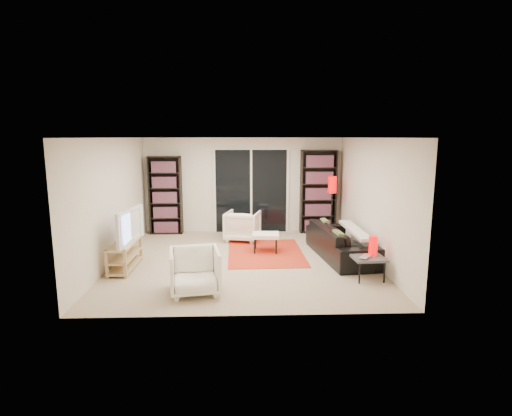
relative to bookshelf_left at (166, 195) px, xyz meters
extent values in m
plane|color=#BAA88F|center=(1.95, -2.33, -0.98)|extent=(5.00, 5.00, 0.00)
cube|color=silver|center=(1.95, 0.17, 0.22)|extent=(5.00, 0.02, 2.40)
cube|color=silver|center=(1.95, -4.83, 0.22)|extent=(5.00, 0.02, 2.40)
cube|color=silver|center=(-0.55, -2.33, 0.22)|extent=(0.02, 5.00, 2.40)
cube|color=silver|center=(4.45, -2.33, 0.22)|extent=(0.02, 5.00, 2.40)
cube|color=white|center=(1.95, -2.33, 1.42)|extent=(5.00, 5.00, 0.02)
cube|color=white|center=(2.15, 0.14, 0.07)|extent=(1.92, 0.06, 2.16)
cube|color=black|center=(2.15, 0.10, 0.07)|extent=(1.80, 0.02, 2.10)
cube|color=white|center=(2.15, 0.09, 0.07)|extent=(0.05, 0.02, 2.10)
cube|color=black|center=(0.00, 0.01, 0.00)|extent=(0.80, 0.30, 1.95)
cube|color=maroon|center=(0.00, -0.01, 0.00)|extent=(0.70, 0.22, 1.85)
cube|color=black|center=(3.85, 0.01, 0.07)|extent=(0.90, 0.30, 2.10)
cube|color=maroon|center=(3.85, -0.01, 0.07)|extent=(0.80, 0.22, 2.00)
cube|color=tan|center=(-0.26, -2.74, -0.50)|extent=(0.37, 1.16, 0.04)
cube|color=tan|center=(-0.26, -2.74, -0.73)|extent=(0.37, 1.16, 0.03)
cube|color=tan|center=(-0.26, -2.74, -0.92)|extent=(0.37, 1.16, 0.04)
cube|color=tan|center=(-0.42, -3.29, -0.73)|extent=(0.05, 0.05, 0.50)
cube|color=tan|center=(-0.42, -2.20, -0.73)|extent=(0.05, 0.05, 0.50)
cube|color=tan|center=(-0.10, -3.29, -0.73)|extent=(0.05, 0.05, 0.50)
cube|color=tan|center=(-0.10, -2.20, -0.73)|extent=(0.05, 0.05, 0.50)
imported|color=black|center=(-0.24, -2.74, -0.16)|extent=(0.29, 1.10, 0.63)
cube|color=red|center=(2.41, -1.83, -0.97)|extent=(1.60, 2.14, 0.01)
imported|color=black|center=(3.93, -2.17, -0.65)|extent=(1.11, 2.28, 0.64)
imported|color=white|center=(1.93, -0.76, -0.62)|extent=(0.91, 0.93, 0.70)
imported|color=white|center=(1.18, -3.98, -0.62)|extent=(0.88, 0.89, 0.71)
cube|color=white|center=(2.41, -1.75, -0.62)|extent=(0.60, 0.50, 0.08)
cylinder|color=black|center=(2.18, -1.92, -0.82)|extent=(0.04, 0.04, 0.32)
cylinder|color=black|center=(2.20, -1.55, -0.82)|extent=(0.04, 0.04, 0.32)
cylinder|color=black|center=(2.63, -1.95, -0.82)|extent=(0.04, 0.04, 0.32)
cylinder|color=black|center=(2.65, -1.58, -0.82)|extent=(0.04, 0.04, 0.32)
cube|color=#444449|center=(4.07, -3.46, -0.60)|extent=(0.57, 0.57, 0.04)
cylinder|color=black|center=(3.87, -3.69, -0.79)|extent=(0.03, 0.03, 0.38)
cylinder|color=black|center=(3.84, -3.26, -0.79)|extent=(0.03, 0.03, 0.38)
cylinder|color=black|center=(4.30, -3.66, -0.79)|extent=(0.03, 0.03, 0.38)
cylinder|color=black|center=(4.27, -3.23, -0.79)|extent=(0.03, 0.03, 0.38)
imported|color=silver|center=(4.04, -3.55, -0.56)|extent=(0.36, 0.39, 0.03)
cylinder|color=red|center=(4.18, -3.38, -0.41)|extent=(0.15, 0.15, 0.34)
cylinder|color=black|center=(4.08, -0.52, -0.96)|extent=(0.22, 0.22, 0.03)
cylinder|color=black|center=(4.08, -0.52, -0.42)|extent=(0.03, 0.03, 1.12)
cylinder|color=red|center=(4.08, -0.52, 0.31)|extent=(0.20, 0.20, 0.40)
camera|label=1|loc=(1.93, -9.96, 1.44)|focal=28.00mm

